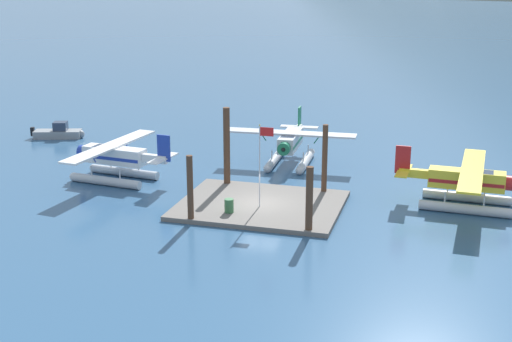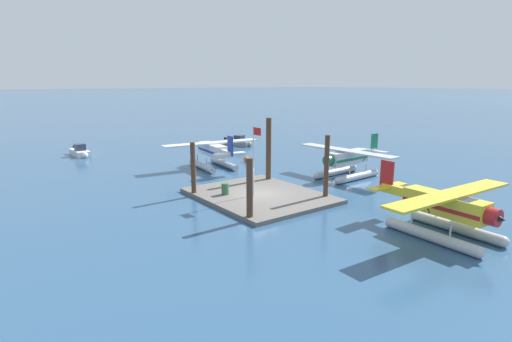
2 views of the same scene
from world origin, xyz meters
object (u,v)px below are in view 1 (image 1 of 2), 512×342
Objects in this scene: seaplane_yellow_stbd_fwd at (467,185)px; boat_grey_open_west at (59,133)px; fuel_drum at (229,206)px; seaplane_silver_bow_centre at (290,145)px; flagpole at (262,156)px; seaplane_white_port_fwd at (114,160)px; mooring_buoy at (136,160)px.

seaplane_yellow_stbd_fwd reaches higher than boat_grey_open_west.
fuel_drum is 13.07m from seaplane_silver_bow_centre.
flagpole is 0.52× the size of seaplane_yellow_stbd_fwd.
boat_grey_open_west is (-22.46, 2.87, -1.09)m from seaplane_silver_bow_centre.
seaplane_white_port_fwd reaches higher than boat_grey_open_west.
boat_grey_open_west is at bearing 172.73° from seaplane_silver_bow_centre.
seaplane_yellow_stbd_fwd is 15.21m from seaplane_silver_bow_centre.
fuel_drum is 11.68m from seaplane_white_port_fwd.
seaplane_white_port_fwd is at bearing -145.18° from seaplane_silver_bow_centre.
mooring_buoy is 12.22m from boat_grey_open_west.
seaplane_silver_bow_centre reaches higher than fuel_drum.
seaplane_silver_bow_centre is at bearing 93.94° from flagpole.
seaplane_yellow_stbd_fwd is at bearing 18.78° from flagpole.
flagpole is 0.52× the size of seaplane_silver_bow_centre.
boat_grey_open_west is at bearing 148.44° from flagpole.
mooring_buoy is at bearing 138.36° from fuel_drum.
mooring_buoy is at bearing 96.14° from seaplane_white_port_fwd.
flagpole is 1.15× the size of boat_grey_open_west.
seaplane_white_port_fwd is at bearing -178.15° from seaplane_yellow_stbd_fwd.
mooring_buoy is at bearing 147.18° from flagpole.
seaplane_yellow_stbd_fwd is 1.00× the size of seaplane_silver_bow_centre.
seaplane_white_port_fwd is at bearing 163.94° from flagpole.
fuel_drum is at bearing -41.64° from mooring_buoy.
seaplane_white_port_fwd is (-12.17, 3.50, -2.14)m from flagpole.
mooring_buoy is 0.06× the size of seaplane_silver_bow_centre.
seaplane_silver_bow_centre is at bearing 152.14° from seaplane_yellow_stbd_fwd.
fuel_drum is at bearing -25.93° from seaplane_white_port_fwd.
boat_grey_open_west is (-11.08, 10.78, -1.09)m from seaplane_white_port_fwd.
seaplane_silver_bow_centre is (11.38, 7.91, 0.00)m from seaplane_white_port_fwd.
fuel_drum is 14.70m from mooring_buoy.
flagpole reaches higher than fuel_drum.
fuel_drum is at bearing -157.66° from seaplane_yellow_stbd_fwd.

